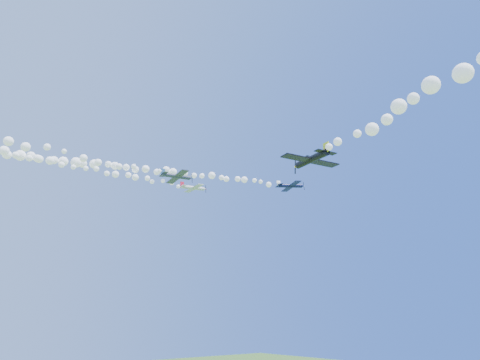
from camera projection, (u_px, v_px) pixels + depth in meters
plane_white at (194, 188)px, 98.19m from camera, size 7.32×7.65×1.93m
plane_navy at (291, 186)px, 103.39m from camera, size 7.95×8.44×2.27m
smoke_trail_navy at (127, 167)px, 90.27m from camera, size 73.09×28.12×3.11m
plane_grey at (177, 176)px, 75.53m from camera, size 6.74×7.05×1.79m
plane_black at (311, 160)px, 53.94m from camera, size 8.54×8.05×2.15m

